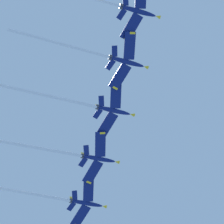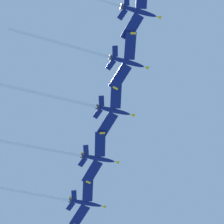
% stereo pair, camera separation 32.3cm
% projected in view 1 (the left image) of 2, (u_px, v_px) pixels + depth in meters
% --- Properties ---
extents(jet_far_left, '(56.12, 20.09, 11.63)m').
position_uv_depth(jet_far_left, '(49.00, 197.00, 157.22)').
color(jet_far_left, navy).
extents(jet_inner_left, '(53.66, 20.04, 11.39)m').
position_uv_depth(jet_inner_left, '(61.00, 152.00, 151.94)').
color(jet_inner_left, navy).
extents(jet_centre, '(48.14, 20.08, 10.54)m').
position_uv_depth(jet_centre, '(84.00, 104.00, 148.75)').
color(jet_centre, navy).
extents(jet_inner_right, '(45.59, 20.11, 10.38)m').
position_uv_depth(jet_inner_right, '(104.00, 56.00, 144.21)').
color(jet_inner_right, navy).
extents(jet_far_right, '(55.46, 20.06, 12.56)m').
position_uv_depth(jet_far_right, '(112.00, 4.00, 140.19)').
color(jet_far_right, navy).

